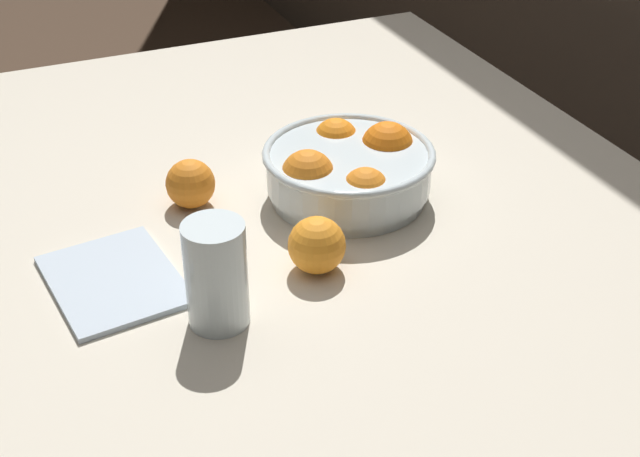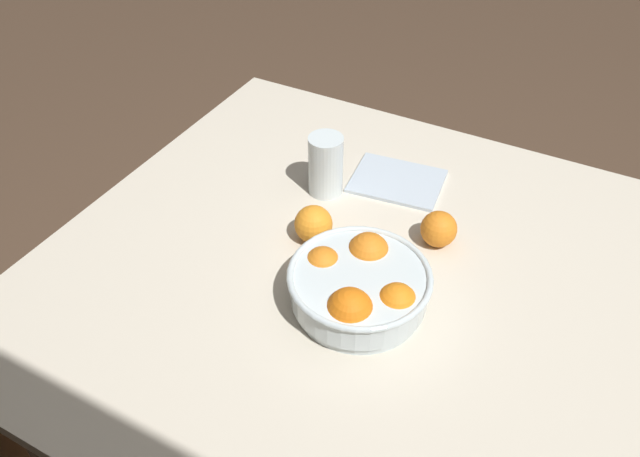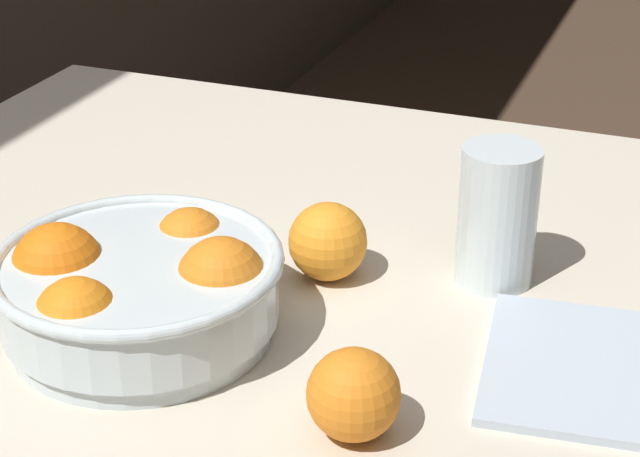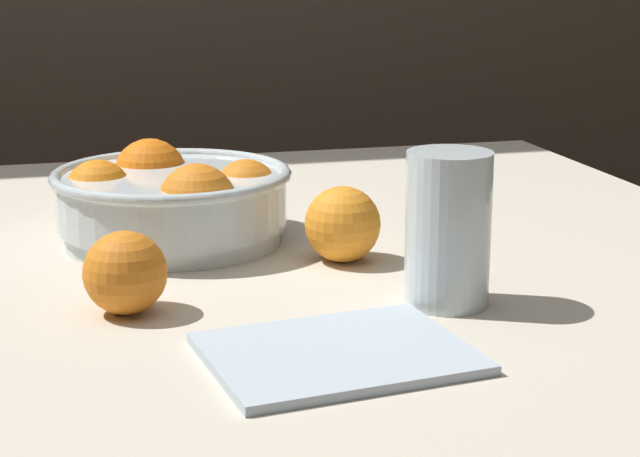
{
  "view_description": "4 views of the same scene",
  "coord_description": "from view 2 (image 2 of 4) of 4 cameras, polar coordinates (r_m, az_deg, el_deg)",
  "views": [
    {
      "loc": [
        1.08,
        -0.42,
        1.4
      ],
      "look_at": [
        0.17,
        -0.02,
        0.77
      ],
      "focal_mm": 50.0,
      "sensor_mm": 36.0,
      "label": 1
    },
    {
      "loc": [
        -0.26,
        0.79,
        1.57
      ],
      "look_at": [
        0.16,
        -0.02,
        0.77
      ],
      "focal_mm": 35.0,
      "sensor_mm": 36.0,
      "label": 2
    },
    {
      "loc": [
        -0.67,
        -0.36,
        1.23
      ],
      "look_at": [
        0.13,
        -0.05,
        0.8
      ],
      "focal_mm": 60.0,
      "sensor_mm": 36.0,
      "label": 3
    },
    {
      "loc": [
        -0.1,
        -1.04,
        1.02
      ],
      "look_at": [
        0.15,
        -0.08,
        0.76
      ],
      "focal_mm": 60.0,
      "sensor_mm": 36.0,
      "label": 4
    }
  ],
  "objects": [
    {
      "name": "orange_loose_front",
      "position": [
        1.24,
        -0.6,
        0.4
      ],
      "size": [
        0.08,
        0.08,
        0.08
      ],
      "primitive_type": "sphere",
      "color": "orange",
      "rests_on": "dining_table"
    },
    {
      "name": "fruit_bowl",
      "position": [
        1.11,
        3.6,
        -5.3
      ],
      "size": [
        0.26,
        0.26,
        0.1
      ],
      "color": "silver",
      "rests_on": "dining_table"
    },
    {
      "name": "dining_table",
      "position": [
        1.24,
        6.4,
        -6.85
      ],
      "size": [
        1.34,
        1.13,
        0.72
      ],
      "color": "beige",
      "rests_on": "ground_plane"
    },
    {
      "name": "juice_glass",
      "position": [
        1.36,
        0.52,
        5.53
      ],
      "size": [
        0.08,
        0.08,
        0.14
      ],
      "color": "#F4A314",
      "rests_on": "dining_table"
    },
    {
      "name": "orange_loose_near_bowl",
      "position": [
        1.26,
        10.8,
        -0.04
      ],
      "size": [
        0.07,
        0.07,
        0.07
      ],
      "primitive_type": "sphere",
      "color": "orange",
      "rests_on": "dining_table"
    },
    {
      "name": "napkin",
      "position": [
        1.42,
        7.06,
        4.33
      ],
      "size": [
        0.22,
        0.18,
        0.01
      ],
      "primitive_type": "cube",
      "rotation": [
        0.0,
        0.0,
        0.12
      ],
      "color": "silver",
      "rests_on": "dining_table"
    }
  ]
}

